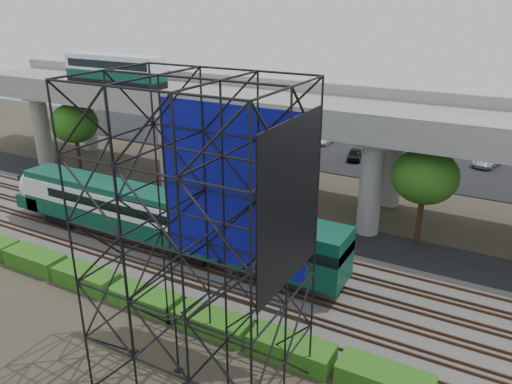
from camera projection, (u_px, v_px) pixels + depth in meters
The scene contains 13 objects.
ground at pixel (175, 271), 35.08m from camera, with size 140.00×140.00×0.00m, color #474233.
ballast_bed at pixel (191, 258), 36.67m from camera, with size 90.00×12.00×0.20m, color slate.
service_road at pixel (248, 217), 43.64m from camera, with size 90.00×5.00×0.08m, color black.
parking_lot at pixel (340, 150), 62.85m from camera, with size 90.00×18.00×0.08m, color black.
harbor_water at pixel (386, 117), 80.84m from camera, with size 140.00×40.00×0.03m, color #445770.
rail_tracks at pixel (191, 256), 36.61m from camera, with size 90.00×9.52×0.16m.
commuter_train at pixel (145, 212), 37.53m from camera, with size 29.30×3.06×4.30m.
overpass at pixel (264, 111), 45.81m from camera, with size 80.00×12.00×12.40m.
scaffold_tower at pixel (197, 248), 22.32m from camera, with size 9.36×6.36×15.00m.
hedge_strip at pixel (145, 298), 30.91m from camera, with size 34.60×1.80×1.20m.
trees at pixel (235, 135), 48.36m from camera, with size 40.94×16.94×7.69m.
suv at pixel (193, 198), 46.15m from camera, with size 2.03×4.40×1.22m, color black.
parked_cars at pixel (349, 147), 61.78m from camera, with size 39.14×9.78×1.31m.
Camera 1 is at (19.75, -24.15, 17.91)m, focal length 35.00 mm.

